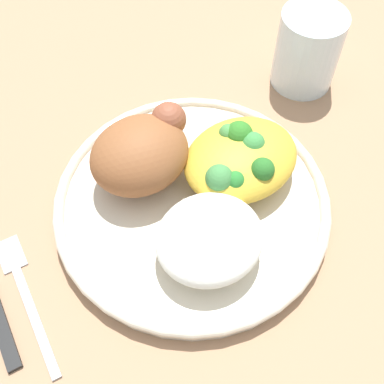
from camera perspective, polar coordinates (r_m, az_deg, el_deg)
The scene contains 7 objects.
ground_plane at distance 0.48m, azimuth 0.00°, elevation -2.01°, with size 2.00×2.00×0.00m, color #A17756.
plate at distance 0.47m, azimuth 0.00°, elevation -1.32°, with size 0.26×0.26×0.02m.
roasted_chicken at distance 0.45m, azimuth -5.91°, elevation 4.65°, with size 0.10×0.08×0.06m.
rice_pile at distance 0.41m, azimuth 2.05°, elevation -5.48°, with size 0.09×0.09×0.04m, color white.
mac_cheese_with_broccoli at distance 0.46m, azimuth 6.01°, elevation 3.69°, with size 0.11×0.09×0.05m.
fork at distance 0.46m, azimuth -18.95°, elevation -11.28°, with size 0.03×0.14×0.01m.
water_glass at distance 0.57m, azimuth 13.41°, elevation 15.93°, with size 0.07×0.07×0.09m, color silver.
Camera 1 is at (-0.14, -0.20, 0.41)m, focal length 45.46 mm.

